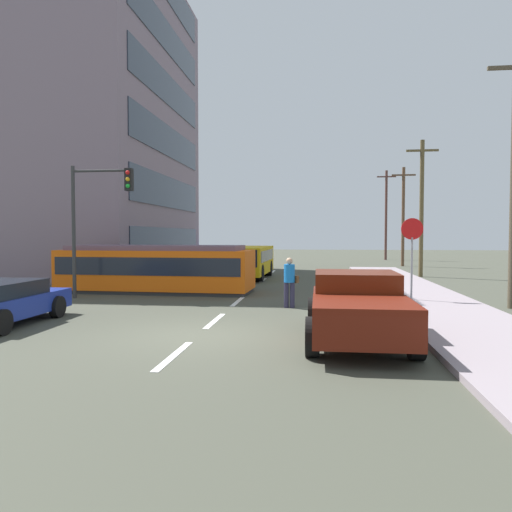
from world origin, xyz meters
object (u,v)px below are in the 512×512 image
pedestrian_crossing (290,279)px  pickup_truck_parked (357,307)px  city_bus (245,260)px  parked_sedan_far (179,264)px  parked_sedan_mid (157,270)px  streetcar_tram (156,268)px  traffic_light_mast (97,206)px  stop_sign (412,242)px  utility_pole_distant (386,213)px  parked_sedan_furthest (205,259)px  utility_pole_mid (422,206)px  utility_pole_far (403,215)px

pedestrian_crossing → pickup_truck_parked: 5.30m
city_bus → parked_sedan_far: bearing=151.1°
parked_sedan_mid → streetcar_tram: bearing=-72.0°
streetcar_tram → pedestrian_crossing: 6.95m
pedestrian_crossing → traffic_light_mast: bearing=168.6°
stop_sign → traffic_light_mast: 11.72m
city_bus → utility_pole_distant: 24.61m
pedestrian_crossing → parked_sedan_furthest: size_ratio=0.36×
stop_sign → traffic_light_mast: traffic_light_mast is taller
parked_sedan_far → parked_sedan_furthest: 6.81m
parked_sedan_furthest → utility_pole_mid: utility_pole_mid is taller
city_bus → utility_pole_mid: utility_pole_mid is taller
streetcar_tram → parked_sedan_mid: size_ratio=1.99×
utility_pole_mid → stop_sign: bearing=-103.1°
pickup_truck_parked → parked_sedan_far: 20.46m
traffic_light_mast → utility_pole_far: bearing=55.0°
parked_sedan_far → streetcar_tram: bearing=-79.8°
pickup_truck_parked → utility_pole_distant: 38.23m
utility_pole_distant → utility_pole_mid: bearing=-92.1°
pickup_truck_parked → parked_sedan_mid: 15.52m
pedestrian_crossing → utility_pole_distant: size_ratio=0.19×
stop_sign → parked_sedan_far: bearing=135.3°
streetcar_tram → parked_sedan_furthest: bearing=95.8°
utility_pole_distant → parked_sedan_furthest: bearing=-140.1°
city_bus → utility_pole_distant: bearing=64.0°
parked_sedan_far → utility_pole_distant: (15.17, 19.42, 3.90)m
traffic_light_mast → utility_pole_far: 26.10m
city_bus → pickup_truck_parked: bearing=-72.7°
traffic_light_mast → utility_pole_mid: (14.32, 11.52, 0.60)m
stop_sign → utility_pole_far: (3.33, 21.32, 1.82)m
traffic_light_mast → utility_pole_mid: bearing=38.8°
utility_pole_distant → utility_pole_far: bearing=-90.3°
parked_sedan_mid → utility_pole_far: utility_pole_far is taller
pedestrian_crossing → utility_pole_far: (7.56, 22.87, 3.07)m
pedestrian_crossing → pickup_truck_parked: pedestrian_crossing is taller
city_bus → pickup_truck_parked: city_bus is taller
utility_pole_far → parked_sedan_mid: bearing=-134.1°
city_bus → utility_pole_far: (10.63, 12.13, 2.99)m
traffic_light_mast → stop_sign: bearing=0.3°
streetcar_tram → parked_sedan_mid: bearing=108.0°
pedestrian_crossing → pickup_truck_parked: size_ratio=0.33×
city_bus → pedestrian_crossing: size_ratio=3.63×
parked_sedan_mid → parked_sedan_far: 5.52m
city_bus → parked_sedan_furthest: 10.29m
utility_pole_mid → streetcar_tram: bearing=-144.0°
pedestrian_crossing → utility_pole_far: bearing=71.7°
parked_sedan_furthest → city_bus: bearing=-64.5°
utility_pole_mid → pedestrian_crossing: bearing=-117.9°
pedestrian_crossing → utility_pole_mid: utility_pole_mid is taller
utility_pole_far → utility_pole_distant: bearing=89.7°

